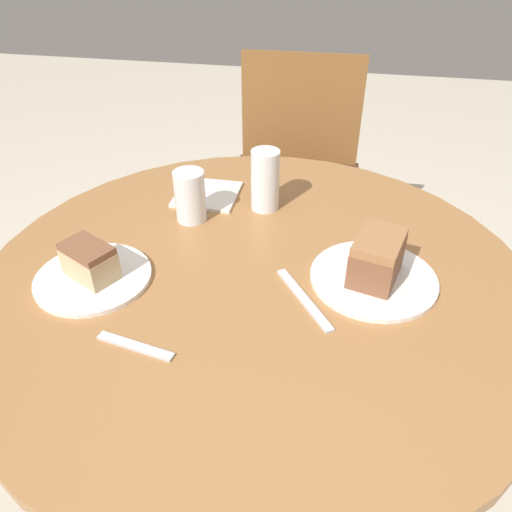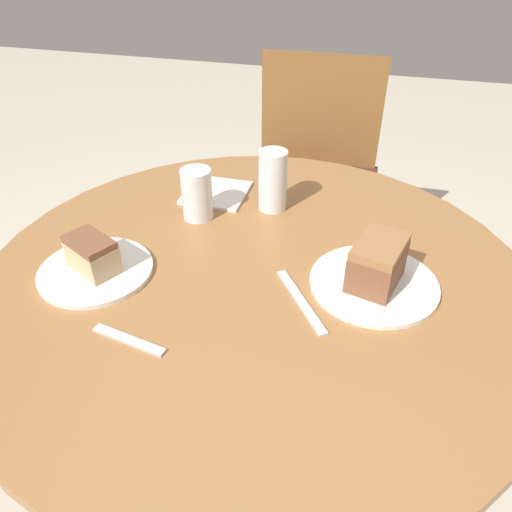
{
  "view_description": "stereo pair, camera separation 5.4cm",
  "coord_description": "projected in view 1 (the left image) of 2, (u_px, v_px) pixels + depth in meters",
  "views": [
    {
      "loc": [
        0.15,
        -0.77,
        1.32
      ],
      "look_at": [
        0.0,
        0.0,
        0.75
      ],
      "focal_mm": 35.0,
      "sensor_mm": 36.0,
      "label": 1
    },
    {
      "loc": [
        0.2,
        -0.76,
        1.32
      ],
      "look_at": [
        0.0,
        0.0,
        0.75
      ],
      "focal_mm": 35.0,
      "sensor_mm": 36.0,
      "label": 2
    }
  ],
  "objects": [
    {
      "name": "napkin_stack",
      "position": [
        207.0,
        194.0,
        1.24
      ],
      "size": [
        0.15,
        0.15,
        0.01
      ],
      "rotation": [
        0.0,
        0.0,
        -0.01
      ],
      "color": "silver",
      "rests_on": "table"
    },
    {
      "name": "chair",
      "position": [
        294.0,
        174.0,
        1.87
      ],
      "size": [
        0.49,
        0.48,
        0.87
      ],
      "rotation": [
        0.0,
        0.0,
        0.02
      ],
      "color": "brown",
      "rests_on": "ground_plane"
    },
    {
      "name": "fork",
      "position": [
        304.0,
        299.0,
        0.92
      ],
      "size": [
        0.12,
        0.16,
        0.0
      ],
      "rotation": [
        0.0,
        0.0,
        2.19
      ],
      "color": "silver",
      "rests_on": "table"
    },
    {
      "name": "plate_far",
      "position": [
        93.0,
        278.0,
        0.97
      ],
      "size": [
        0.22,
        0.22,
        0.01
      ],
      "color": "white",
      "rests_on": "table"
    },
    {
      "name": "plate_near",
      "position": [
        373.0,
        278.0,
        0.97
      ],
      "size": [
        0.25,
        0.25,
        0.01
      ],
      "color": "white",
      "rests_on": "table"
    },
    {
      "name": "glass_water",
      "position": [
        190.0,
        199.0,
        1.12
      ],
      "size": [
        0.07,
        0.07,
        0.12
      ],
      "color": "silver",
      "rests_on": "table"
    },
    {
      "name": "cake_slice_near",
      "position": [
        377.0,
        258.0,
        0.94
      ],
      "size": [
        0.11,
        0.14,
        0.09
      ],
      "rotation": [
        0.0,
        0.0,
        2.88
      ],
      "color": "brown",
      "rests_on": "plate_near"
    },
    {
      "name": "spoon",
      "position": [
        135.0,
        346.0,
        0.83
      ],
      "size": [
        0.14,
        0.04,
        0.0
      ],
      "rotation": [
        0.0,
        0.0,
        2.95
      ],
      "color": "silver",
      "rests_on": "table"
    },
    {
      "name": "cake_slice_far",
      "position": [
        89.0,
        261.0,
        0.95
      ],
      "size": [
        0.12,
        0.1,
        0.07
      ],
      "rotation": [
        0.0,
        0.0,
        1.09
      ],
      "color": "tan",
      "rests_on": "plate_far"
    },
    {
      "name": "glass_lemonade",
      "position": [
        265.0,
        184.0,
        1.16
      ],
      "size": [
        0.07,
        0.07,
        0.14
      ],
      "color": "beige",
      "rests_on": "table"
    },
    {
      "name": "table",
      "position": [
        256.0,
        338.0,
        1.1
      ],
      "size": [
        1.09,
        1.09,
        0.71
      ],
      "color": "#9E6B3D",
      "rests_on": "ground_plane"
    },
    {
      "name": "ground_plane",
      "position": [
        256.0,
        471.0,
        1.41
      ],
      "size": [
        8.0,
        8.0,
        0.0
      ],
      "primitive_type": "plane",
      "color": "beige"
    }
  ]
}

